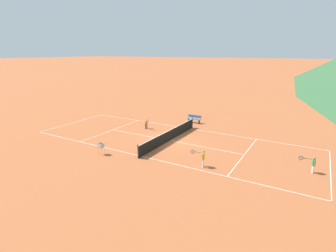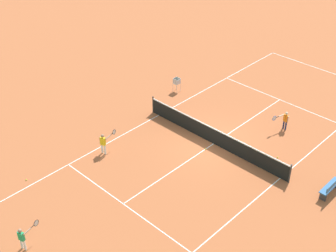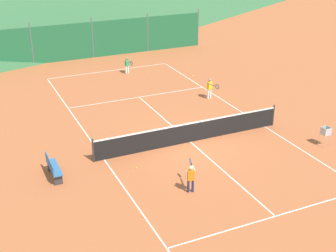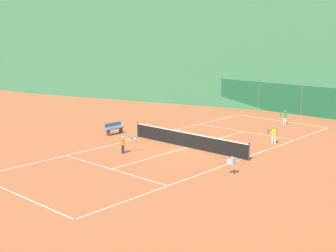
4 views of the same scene
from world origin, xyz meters
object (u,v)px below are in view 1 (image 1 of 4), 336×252
object	(u,v)px
tennis_ball_mid_court	(174,129)
tennis_ball_service_box	(301,146)
courtside_bench	(194,119)
player_far_baseline	(313,163)
tennis_net	(170,135)
ball_hopper	(101,146)
player_far_service	(146,122)
tennis_ball_alley_right	(261,188)
player_near_baseline	(203,157)
tennis_ball_alley_left	(177,141)

from	to	relation	value
tennis_ball_mid_court	tennis_ball_service_box	distance (m)	11.25
tennis_ball_mid_court	courtside_bench	bearing A→B (deg)	168.22
player_far_baseline	tennis_ball_mid_court	size ratio (longest dim) A/B	16.66
tennis_ball_mid_court	player_far_baseline	bearing A→B (deg)	71.50
tennis_net	ball_hopper	bearing A→B (deg)	-27.99
player_far_service	tennis_ball_service_box	bearing A→B (deg)	99.19
tennis_ball_alley_right	tennis_ball_mid_court	world-z (taller)	same
ball_hopper	courtside_bench	size ratio (longest dim) A/B	0.59
tennis_ball_alley_right	player_near_baseline	bearing A→B (deg)	-104.27
player_far_baseline	courtside_bench	world-z (taller)	player_far_baseline
tennis_ball_alley_left	player_near_baseline	bearing A→B (deg)	46.92
player_far_baseline	ball_hopper	distance (m)	14.33
tennis_ball_alley_right	ball_hopper	world-z (taller)	ball_hopper
player_far_service	courtside_bench	world-z (taller)	player_far_service
player_near_baseline	ball_hopper	xyz separation A→B (m)	(1.75, -7.33, -0.04)
player_far_service	tennis_ball_service_box	world-z (taller)	player_far_service
player_far_baseline	tennis_ball_alley_right	size ratio (longest dim) A/B	16.66
tennis_ball_alley_left	tennis_ball_service_box	distance (m)	10.10
tennis_ball_alley_right	courtside_bench	world-z (taller)	courtside_bench
tennis_net	player_far_service	bearing A→B (deg)	-117.17
tennis_ball_mid_court	courtside_bench	distance (m)	3.31
tennis_ball_alley_right	player_far_service	bearing A→B (deg)	-117.88
player_far_baseline	tennis_ball_service_box	world-z (taller)	player_far_baseline
tennis_ball_service_box	courtside_bench	xyz separation A→B (m)	(-2.22, -10.53, 0.42)
tennis_ball_alley_left	player_far_baseline	bearing A→B (deg)	84.63
ball_hopper	tennis_ball_alley_right	bearing A→B (deg)	93.71
player_far_baseline	player_near_baseline	distance (m)	6.83
tennis_ball_alley_right	tennis_ball_alley_left	distance (m)	9.06
player_far_baseline	tennis_ball_alley_left	distance (m)	10.19
tennis_ball_alley_left	tennis_ball_mid_court	size ratio (longest dim) A/B	1.00
player_near_baseline	tennis_ball_alley_right	bearing A→B (deg)	75.73
tennis_ball_alley_right	tennis_ball_service_box	xyz separation A→B (m)	(-8.69, 1.41, 0.00)
player_far_baseline	player_near_baseline	size ratio (longest dim) A/B	0.93
player_far_service	tennis_ball_mid_court	distance (m)	2.81
player_far_baseline	ball_hopper	xyz separation A→B (m)	(4.37, -13.64, 0.01)
tennis_ball_alley_right	tennis_ball_mid_court	xyz separation A→B (m)	(-7.69, -9.79, 0.00)
player_near_baseline	player_far_baseline	bearing A→B (deg)	112.55
tennis_ball_mid_court	courtside_bench	world-z (taller)	courtside_bench
player_far_service	tennis_ball_mid_court	xyz separation A→B (m)	(-1.21, 2.46, -0.62)
tennis_net	tennis_ball_alley_left	bearing A→B (deg)	92.12
tennis_ball_alley_left	tennis_ball_mid_court	bearing A→B (deg)	-147.44
tennis_net	player_near_baseline	size ratio (longest dim) A/B	7.79
player_far_baseline	courtside_bench	xyz separation A→B (m)	(-7.27, -11.44, -0.20)
player_far_baseline	tennis_ball_alley_left	bearing A→B (deg)	-95.37
tennis_net	courtside_bench	bearing A→B (deg)	-174.52
tennis_ball_alley_left	ball_hopper	distance (m)	6.41
tennis_ball_mid_court	tennis_ball_service_box	world-z (taller)	same
tennis_ball_service_box	ball_hopper	xyz separation A→B (m)	(9.42, -12.74, 0.62)
tennis_ball_alley_left	tennis_ball_service_box	xyz separation A→B (m)	(-4.10, 9.22, 0.00)
player_near_baseline	tennis_ball_alley_left	size ratio (longest dim) A/B	17.85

